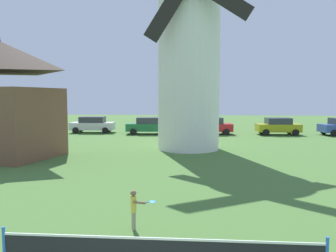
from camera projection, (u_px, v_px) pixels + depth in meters
windmill at (189, 43)px, 22.01m from camera, size 7.58×4.78×14.24m
player_far at (135, 207)px, 8.88m from camera, size 0.72×0.35×1.06m
parked_car_silver at (93, 124)px, 32.63m from camera, size 4.25×2.05×1.56m
parked_car_green at (150, 125)px, 31.47m from camera, size 4.58×2.22×1.56m
parked_car_red at (210, 126)px, 31.26m from camera, size 4.13×2.04×1.56m
parked_car_mustard at (278, 126)px, 30.82m from camera, size 3.97×2.07×1.56m
chapel at (0, 101)px, 19.34m from camera, size 7.19×5.94×7.60m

